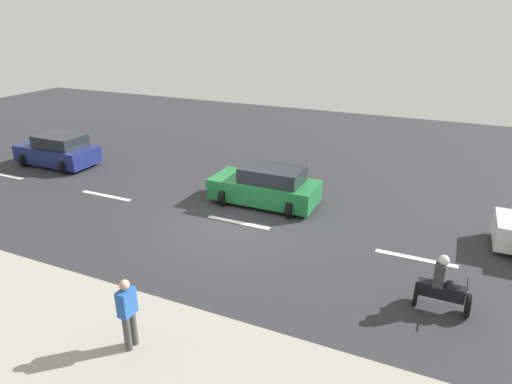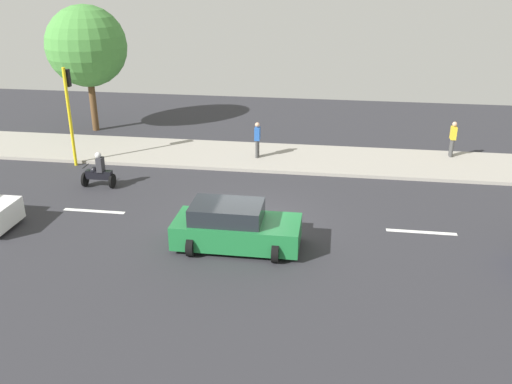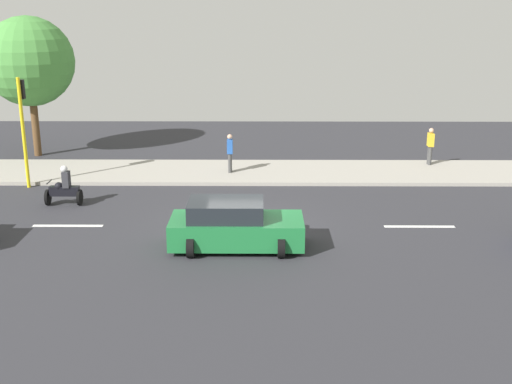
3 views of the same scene
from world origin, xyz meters
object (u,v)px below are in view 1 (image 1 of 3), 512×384
at_px(car_green, 266,186).
at_px(car_dark_blue, 58,151).
at_px(motorcycle, 442,288).
at_px(pedestrian_by_tree, 128,312).

bearing_deg(car_green, car_dark_blue, -90.98).
bearing_deg(car_green, motorcycle, 56.49).
distance_m(car_green, pedestrian_by_tree, 8.72).
bearing_deg(car_dark_blue, pedestrian_by_tree, 52.39).
bearing_deg(motorcycle, pedestrian_by_tree, -54.11).
bearing_deg(car_dark_blue, motorcycle, 75.55).
xyz_separation_m(motorcycle, pedestrian_by_tree, (4.36, -6.02, 0.42)).
relative_size(car_green, motorcycle, 2.68).
xyz_separation_m(car_dark_blue, motorcycle, (4.52, 17.55, -0.07)).
distance_m(car_dark_blue, motorcycle, 18.13).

